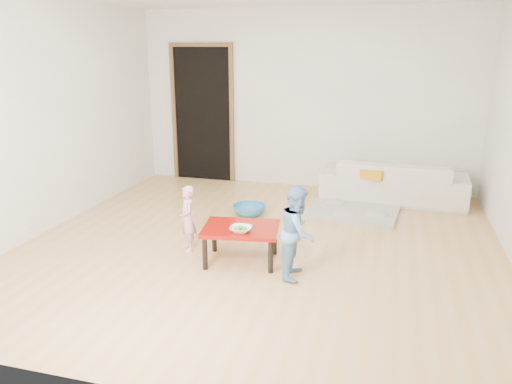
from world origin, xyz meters
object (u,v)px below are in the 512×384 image
at_px(sofa, 393,181).
at_px(red_table, 241,244).
at_px(child_blue, 298,232).
at_px(bowl, 241,229).
at_px(basin, 249,210).
at_px(child_pink, 187,219).

xyz_separation_m(sofa, red_table, (-1.41, -2.51, -0.10)).
bearing_deg(child_blue, bowl, 86.03).
bearing_deg(sofa, red_table, 63.06).
distance_m(red_table, bowl, 0.25).
height_order(bowl, basin, bowl).
relative_size(red_table, bowl, 3.52).
height_order(sofa, child_blue, child_blue).
distance_m(sofa, child_pink, 3.13).
distance_m(red_table, child_pink, 0.65).
xyz_separation_m(bowl, child_blue, (0.55, -0.03, 0.04)).
relative_size(sofa, child_blue, 2.24).
bearing_deg(red_table, bowl, -72.92).
bearing_deg(red_table, child_pink, 168.10).
height_order(child_blue, basin, child_blue).
bearing_deg(sofa, basin, 35.48).
relative_size(sofa, red_table, 2.65).
bearing_deg(basin, red_table, -77.14).
height_order(bowl, child_pink, child_pink).
bearing_deg(child_pink, red_table, 43.52).
height_order(child_pink, basin, child_pink).
relative_size(bowl, child_pink, 0.30).
xyz_separation_m(bowl, child_pink, (-0.66, 0.26, -0.04)).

